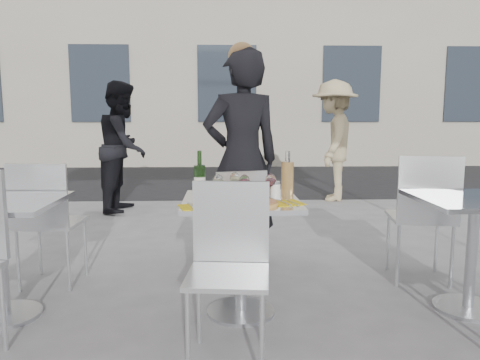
{
  "coord_description": "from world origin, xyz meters",
  "views": [
    {
      "loc": [
        -0.11,
        -2.88,
        1.28
      ],
      "look_at": [
        0.0,
        0.15,
        0.85
      ],
      "focal_mm": 35.0,
      "sensor_mm": 36.0,
      "label": 1
    }
  ],
  "objects_px": {
    "side_chair_lfar": "(45,214)",
    "wineglass_white_b": "(235,180)",
    "chair_near": "(229,254)",
    "wineglass_red_a": "(244,182)",
    "woman_diner": "(242,160)",
    "sugar_shaker": "(275,190)",
    "side_table_right": "(473,230)",
    "pizza_near": "(253,203)",
    "carafe": "(287,177)",
    "wineglass_white_a": "(218,182)",
    "salad_plate": "(247,192)",
    "pedestrian_b": "(334,141)",
    "napkin_right": "(287,203)",
    "main_table": "(241,232)",
    "pedestrian_a": "(123,147)",
    "napkin_left": "(195,206)",
    "side_table_left": "(0,234)",
    "wineglass_red_b": "(271,181)",
    "side_chair_rfar": "(424,208)",
    "chair_far": "(238,215)",
    "pizza_far": "(253,191)",
    "wine_bottle": "(200,179)"
  },
  "relations": [
    {
      "from": "napkin_left",
      "to": "pizza_far",
      "type": "bearing_deg",
      "value": 33.84
    },
    {
      "from": "chair_near",
      "to": "wineglass_white_b",
      "type": "relative_size",
      "value": 5.83
    },
    {
      "from": "wine_bottle",
      "to": "sugar_shaker",
      "type": "xyz_separation_m",
      "value": [
        0.48,
        -0.1,
        -0.06
      ]
    },
    {
      "from": "pedestrian_b",
      "to": "pizza_far",
      "type": "bearing_deg",
      "value": -3.27
    },
    {
      "from": "chair_far",
      "to": "side_chair_rfar",
      "type": "bearing_deg",
      "value": 159.65
    },
    {
      "from": "side_table_right",
      "to": "pedestrian_b",
      "type": "relative_size",
      "value": 0.42
    },
    {
      "from": "side_table_right",
      "to": "wineglass_red_a",
      "type": "bearing_deg",
      "value": -179.37
    },
    {
      "from": "sugar_shaker",
      "to": "wineglass_red_a",
      "type": "distance_m",
      "value": 0.21
    },
    {
      "from": "carafe",
      "to": "wineglass_white_a",
      "type": "height_order",
      "value": "carafe"
    },
    {
      "from": "side_chair_rfar",
      "to": "wineglass_white_a",
      "type": "height_order",
      "value": "side_chair_rfar"
    },
    {
      "from": "carafe",
      "to": "wineglass_white_b",
      "type": "distance_m",
      "value": 0.35
    },
    {
      "from": "chair_near",
      "to": "wineglass_red_a",
      "type": "bearing_deg",
      "value": 83.58
    },
    {
      "from": "woman_diner",
      "to": "wineglass_red_b",
      "type": "bearing_deg",
      "value": 82.85
    },
    {
      "from": "wineglass_red_a",
      "to": "napkin_left",
      "type": "height_order",
      "value": "wineglass_red_a"
    },
    {
      "from": "pizza_near",
      "to": "wineglass_red_b",
      "type": "bearing_deg",
      "value": 56.93
    },
    {
      "from": "side_chair_lfar",
      "to": "salad_plate",
      "type": "relative_size",
      "value": 4.26
    },
    {
      "from": "side_table_left",
      "to": "pedestrian_b",
      "type": "bearing_deg",
      "value": 52.86
    },
    {
      "from": "woman_diner",
      "to": "pedestrian_a",
      "type": "distance_m",
      "value": 2.78
    },
    {
      "from": "pedestrian_a",
      "to": "napkin_left",
      "type": "height_order",
      "value": "pedestrian_a"
    },
    {
      "from": "carafe",
      "to": "napkin_left",
      "type": "xyz_separation_m",
      "value": [
        -0.58,
        -0.37,
        -0.11
      ]
    },
    {
      "from": "pedestrian_a",
      "to": "salad_plate",
      "type": "height_order",
      "value": "pedestrian_a"
    },
    {
      "from": "side_chair_lfar",
      "to": "napkin_right",
      "type": "height_order",
      "value": "side_chair_lfar"
    },
    {
      "from": "pedestrian_b",
      "to": "wineglass_red_b",
      "type": "bearing_deg",
      "value": -1.12
    },
    {
      "from": "side_table_left",
      "to": "salad_plate",
      "type": "height_order",
      "value": "salad_plate"
    },
    {
      "from": "chair_near",
      "to": "woman_diner",
      "type": "height_order",
      "value": "woman_diner"
    },
    {
      "from": "side_table_left",
      "to": "wine_bottle",
      "type": "distance_m",
      "value": 1.29
    },
    {
      "from": "side_table_left",
      "to": "woman_diner",
      "type": "height_order",
      "value": "woman_diner"
    },
    {
      "from": "wine_bottle",
      "to": "napkin_right",
      "type": "distance_m",
      "value": 0.61
    },
    {
      "from": "carafe",
      "to": "side_chair_lfar",
      "type": "bearing_deg",
      "value": 167.63
    },
    {
      "from": "pedestrian_b",
      "to": "wineglass_red_b",
      "type": "height_order",
      "value": "pedestrian_b"
    },
    {
      "from": "side_table_right",
      "to": "carafe",
      "type": "distance_m",
      "value": 1.24
    },
    {
      "from": "side_table_left",
      "to": "pizza_far",
      "type": "bearing_deg",
      "value": 7.42
    },
    {
      "from": "pedestrian_a",
      "to": "wineglass_red_a",
      "type": "xyz_separation_m",
      "value": [
        1.45,
        -3.36,
        0.01
      ]
    },
    {
      "from": "chair_far",
      "to": "side_chair_lfar",
      "type": "xyz_separation_m",
      "value": [
        -1.41,
        -0.12,
        0.04
      ]
    },
    {
      "from": "sugar_shaker",
      "to": "main_table",
      "type": "bearing_deg",
      "value": -172.61
    },
    {
      "from": "napkin_left",
      "to": "salad_plate",
      "type": "bearing_deg",
      "value": 27.73
    },
    {
      "from": "wineglass_white_a",
      "to": "napkin_right",
      "type": "distance_m",
      "value": 0.45
    },
    {
      "from": "main_table",
      "to": "side_chair_lfar",
      "type": "height_order",
      "value": "side_chair_lfar"
    },
    {
      "from": "chair_near",
      "to": "side_chair_lfar",
      "type": "distance_m",
      "value": 1.66
    },
    {
      "from": "pedestrian_b",
      "to": "napkin_left",
      "type": "xyz_separation_m",
      "value": [
        -1.81,
        -4.25,
        -0.14
      ]
    },
    {
      "from": "side_chair_lfar",
      "to": "wineglass_white_b",
      "type": "distance_m",
      "value": 1.46
    },
    {
      "from": "pedestrian_b",
      "to": "napkin_right",
      "type": "height_order",
      "value": "pedestrian_b"
    },
    {
      "from": "chair_far",
      "to": "napkin_right",
      "type": "xyz_separation_m",
      "value": [
        0.27,
        -0.78,
        0.24
      ]
    },
    {
      "from": "wineglass_white_b",
      "to": "wineglass_red_b",
      "type": "distance_m",
      "value": 0.24
    },
    {
      "from": "woman_diner",
      "to": "wineglass_white_b",
      "type": "bearing_deg",
      "value": 69.21
    },
    {
      "from": "wine_bottle",
      "to": "napkin_right",
      "type": "xyz_separation_m",
      "value": [
        0.53,
        -0.28,
        -0.11
      ]
    },
    {
      "from": "main_table",
      "to": "pizza_far",
      "type": "relative_size",
      "value": 2.22
    },
    {
      "from": "woman_diner",
      "to": "pizza_near",
      "type": "relative_size",
      "value": 5.89
    },
    {
      "from": "napkin_left",
      "to": "woman_diner",
      "type": "bearing_deg",
      "value": 58.46
    },
    {
      "from": "woman_diner",
      "to": "sugar_shaker",
      "type": "xyz_separation_m",
      "value": [
        0.17,
        -0.96,
        -0.1
      ]
    }
  ]
}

